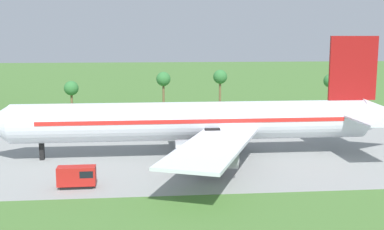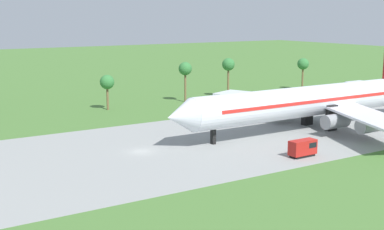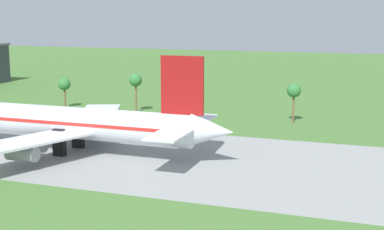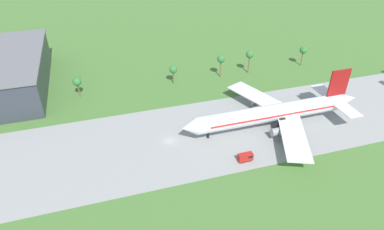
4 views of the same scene
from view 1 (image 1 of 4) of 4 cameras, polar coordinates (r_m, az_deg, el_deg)
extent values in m
cylinder|color=silver|center=(78.78, 0.00, -0.72)|extent=(57.72, 6.27, 6.27)
cone|color=silver|center=(88.11, 21.73, -0.01)|extent=(7.84, 5.96, 5.96)
cube|color=red|center=(78.70, 0.00, -0.38)|extent=(49.06, 6.40, 0.63)
cube|color=maroon|center=(84.75, 18.55, 5.27)|extent=(8.15, 0.50, 10.66)
cube|color=silver|center=(85.66, 18.49, 0.25)|extent=(5.64, 25.09, 0.30)
cube|color=silver|center=(65.95, 2.56, -3.66)|extent=(17.74, 28.26, 0.44)
cube|color=silver|center=(92.46, 0.18, 0.08)|extent=(17.74, 28.26, 0.44)
cylinder|color=gray|center=(71.98, 0.25, -4.04)|extent=(5.64, 2.82, 2.82)
cylinder|color=gray|center=(66.25, 2.99, -5.22)|extent=(5.64, 2.82, 2.82)
cylinder|color=gray|center=(86.64, -0.76, -1.76)|extent=(5.64, 2.82, 2.82)
cylinder|color=gray|center=(93.01, 0.47, -1.00)|extent=(5.64, 2.82, 2.82)
cube|color=black|center=(80.79, -17.40, -3.26)|extent=(0.70, 0.90, 5.30)
cube|color=black|center=(76.40, 2.41, -3.55)|extent=(2.40, 1.20, 5.30)
cube|color=black|center=(83.08, 1.75, -2.50)|extent=(2.40, 1.20, 5.30)
cube|color=black|center=(65.47, -13.47, -8.21)|extent=(4.22, 1.85, 0.40)
cube|color=#B21E19|center=(65.07, -13.52, -7.01)|extent=(4.96, 2.06, 2.45)
cube|color=black|center=(64.81, -12.33, -6.69)|extent=(1.75, 2.06, 0.90)
cylinder|color=brown|center=(123.47, 3.33, 2.20)|extent=(0.56, 0.56, 8.95)
sphere|color=#337538|center=(122.96, 3.36, 4.55)|extent=(3.60, 3.60, 3.60)
cylinder|color=brown|center=(131.24, 16.00, 2.00)|extent=(0.56, 0.56, 7.66)
sphere|color=#337538|center=(130.78, 16.09, 3.92)|extent=(3.60, 3.60, 3.60)
cylinder|color=brown|center=(123.52, -14.05, 1.35)|extent=(0.56, 0.56, 6.40)
sphere|color=#337538|center=(123.07, -14.12, 3.10)|extent=(3.60, 3.60, 3.60)
cylinder|color=brown|center=(122.11, -3.39, 2.02)|extent=(0.56, 0.56, 8.50)
sphere|color=#337538|center=(121.60, -3.41, 4.29)|extent=(3.60, 3.60, 3.60)
camera|label=2|loc=(71.66, -97.00, 2.06)|focal=50.00mm
camera|label=3|loc=(69.26, 95.78, 5.35)|focal=50.00mm
camera|label=4|loc=(76.09, -120.14, 42.07)|focal=32.00mm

